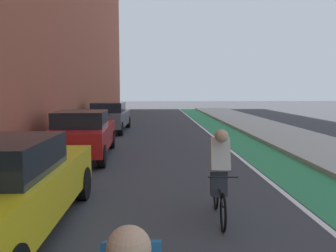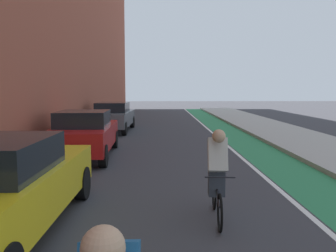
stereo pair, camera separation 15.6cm
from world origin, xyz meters
name	(u,v)px [view 2 (the right image)]	position (x,y,z in m)	size (l,w,h in m)	color
ground_plane	(170,143)	(0.00, 18.45, 0.00)	(98.76, 98.76, 0.00)	#38383D
bike_lane_paint	(236,137)	(3.15, 20.45, 0.00)	(1.60, 44.89, 0.00)	#2D8451
lane_divider_stripe	(217,137)	(2.25, 20.45, 0.00)	(0.12, 44.89, 0.00)	white
sidewalk_right	(289,135)	(5.64, 20.45, 0.07)	(3.39, 44.89, 0.14)	#A8A59E
parked_sedan_red	(85,133)	(-2.90, 15.62, 0.78)	(1.95, 4.47, 1.53)	red
parked_sedan_gray	(113,116)	(-2.90, 22.68, 0.79)	(1.96, 4.63, 1.53)	#595B60
cyclist_mid	(217,174)	(0.57, 9.94, 0.80)	(0.48, 1.66, 1.59)	black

